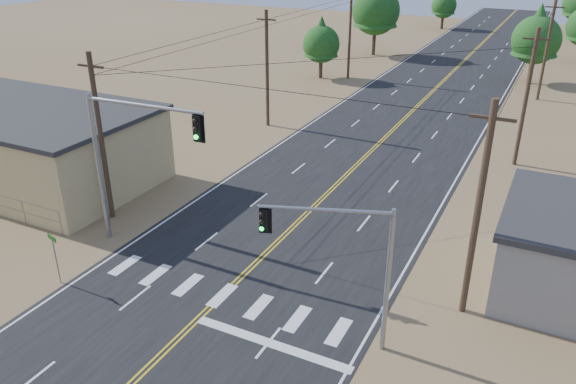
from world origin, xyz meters
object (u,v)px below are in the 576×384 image
Objects in this scene: building_left at (13,142)px; signal_mast_right at (351,256)px; street_sign at (55,251)px; signal_mast_left at (126,149)px.

building_left is 3.07× the size of signal_mast_right.
signal_mast_left is at bearing 95.71° from street_sign.
street_sign is at bearing -33.19° from building_left.
building_left reaches higher than street_sign.
signal_mast_right is 2.44× the size of street_sign.
signal_mast_right is 14.77m from street_sign.
street_sign is at bearing 167.80° from signal_mast_right.
signal_mast_right is at bearing -13.58° from building_left.
street_sign is (13.20, -8.64, -0.71)m from building_left.
signal_mast_right is at bearing -14.43° from signal_mast_left.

